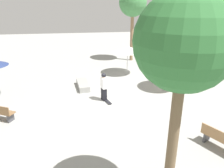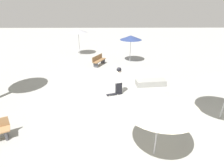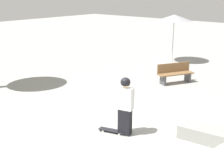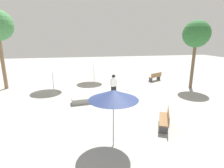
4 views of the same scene
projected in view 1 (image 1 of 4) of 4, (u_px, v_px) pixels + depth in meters
The scene contains 9 objects.
ground_plane at pixel (92, 107), 11.86m from camera, with size 60.00×60.00×0.00m, color #9E9E99.
skater_main at pixel (104, 86), 12.44m from camera, with size 0.49×0.35×1.65m.
skateboard at pixel (107, 101), 12.45m from camera, with size 0.82×0.43×0.07m.
concrete_ledge at pixel (83, 85), 14.50m from camera, with size 1.97×0.87×0.37m.
bench_near at pixel (222, 140), 8.38m from camera, with size 1.63×1.11×0.85m.
shade_umbrella_white at pixel (128, 49), 16.72m from camera, with size 2.42×2.42×2.18m.
shade_umbrella_cream at pixel (175, 58), 13.63m from camera, with size 2.40×2.40×2.29m.
palm_tree_right at pixel (184, 45), 4.64m from camera, with size 2.22×2.22×5.71m.
palm_tree_far_back at pixel (133, 3), 19.55m from camera, with size 2.49×2.49×6.53m.
Camera 1 is at (10.66, -0.58, 5.42)m, focal length 35.00 mm.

